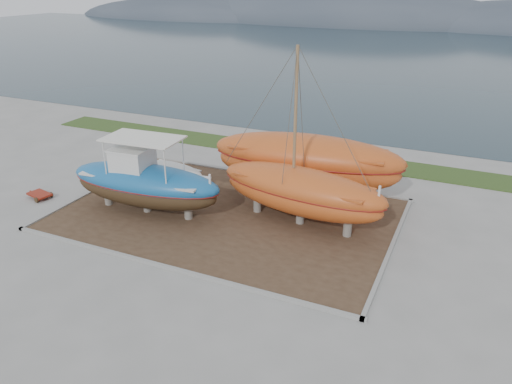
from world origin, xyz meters
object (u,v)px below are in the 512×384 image
at_px(orange_sailboat, 303,141).
at_px(orange_bare_hull, 306,167).
at_px(blue_caique, 144,175).
at_px(red_trailer, 40,196).
at_px(white_dinghy, 174,175).

distance_m(orange_sailboat, orange_bare_hull, 4.49).
bearing_deg(orange_sailboat, blue_caique, -157.58).
distance_m(blue_caique, red_trailer, 7.47).
relative_size(white_dinghy, orange_bare_hull, 0.40).
bearing_deg(orange_bare_hull, red_trailer, -159.94).
xyz_separation_m(blue_caique, orange_bare_hull, (7.48, 5.62, -0.30)).
xyz_separation_m(blue_caique, white_dinghy, (-0.75, 3.92, -1.50)).
height_order(orange_sailboat, orange_bare_hull, orange_sailboat).
xyz_separation_m(blue_caique, orange_sailboat, (8.39, 2.21, 2.47)).
relative_size(white_dinghy, orange_sailboat, 0.48).
height_order(blue_caique, orange_bare_hull, blue_caique).
bearing_deg(red_trailer, white_dinghy, 50.94).
xyz_separation_m(orange_sailboat, red_trailer, (-15.48, -3.31, -4.56)).
height_order(blue_caique, white_dinghy, blue_caique).
height_order(white_dinghy, orange_bare_hull, orange_bare_hull).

